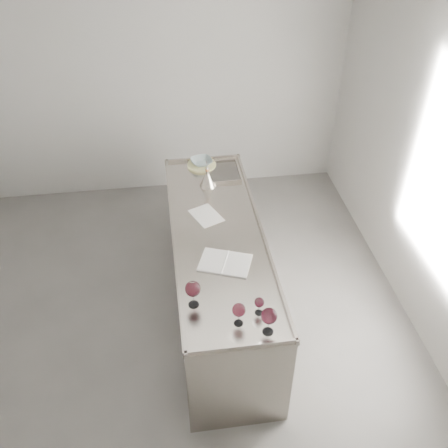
{
  "coord_description": "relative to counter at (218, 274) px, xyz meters",
  "views": [
    {
      "loc": [
        0.1,
        -2.89,
        3.58
      ],
      "look_at": [
        0.55,
        0.31,
        1.02
      ],
      "focal_mm": 40.0,
      "sensor_mm": 36.0,
      "label": 1
    }
  ],
  "objects": [
    {
      "name": "wine_glass_small",
      "position": [
        0.17,
        -0.91,
        0.57
      ],
      "size": [
        0.07,
        0.07,
        0.14
      ],
      "rotation": [
        0.0,
        0.0,
        -0.28
      ],
      "color": "white",
      "rests_on": "counter"
    },
    {
      "name": "wine_glass_middle",
      "position": [
        0.01,
        -0.98,
        0.6
      ],
      "size": [
        0.09,
        0.09,
        0.18
      ],
      "rotation": [
        0.0,
        0.0,
        0.38
      ],
      "color": "white",
      "rests_on": "counter"
    },
    {
      "name": "trivet",
      "position": [
        -0.02,
        1.08,
        0.48
      ],
      "size": [
        0.35,
        0.35,
        0.02
      ],
      "primitive_type": "cylinder",
      "rotation": [
        0.0,
        0.0,
        -0.25
      ],
      "color": "#D1CB87",
      "rests_on": "counter"
    },
    {
      "name": "ceramic_bowl",
      "position": [
        -0.02,
        1.08,
        0.51
      ],
      "size": [
        0.25,
        0.25,
        0.05
      ],
      "primitive_type": "imported",
      "rotation": [
        0.0,
        0.0,
        0.23
      ],
      "color": "gray",
      "rests_on": "trivet"
    },
    {
      "name": "loose_paper_top",
      "position": [
        -0.07,
        0.25,
        0.47
      ],
      "size": [
        0.31,
        0.36,
        0.0
      ],
      "primitive_type": "cube",
      "rotation": [
        0.0,
        0.0,
        0.42
      ],
      "color": "silver",
      "rests_on": "counter"
    },
    {
      "name": "room_shell",
      "position": [
        -0.5,
        -0.3,
        0.93
      ],
      "size": [
        4.54,
        5.04,
        2.84
      ],
      "color": "#565451",
      "rests_on": "ground"
    },
    {
      "name": "notebook",
      "position": [
        0.01,
        -0.37,
        0.47
      ],
      "size": [
        0.46,
        0.39,
        0.02
      ],
      "rotation": [
        0.0,
        0.0,
        -0.37
      ],
      "color": "silver",
      "rests_on": "counter"
    },
    {
      "name": "wine_funnel",
      "position": [
        -0.0,
        0.72,
        0.54
      ],
      "size": [
        0.15,
        0.15,
        0.23
      ],
      "rotation": [
        0.0,
        0.0,
        0.33
      ],
      "color": "#AFA89C",
      "rests_on": "counter"
    },
    {
      "name": "counter",
      "position": [
        0.0,
        0.0,
        0.0
      ],
      "size": [
        0.77,
        2.42,
        0.97
      ],
      "color": "gray",
      "rests_on": "ground"
    },
    {
      "name": "wine_glass_right",
      "position": [
        0.19,
        -1.08,
        0.62
      ],
      "size": [
        0.11,
        0.11,
        0.21
      ],
      "rotation": [
        0.0,
        0.0,
        0.36
      ],
      "color": "white",
      "rests_on": "counter"
    },
    {
      "name": "wine_glass_left",
      "position": [
        -0.28,
        -0.77,
        0.62
      ],
      "size": [
        0.11,
        0.11,
        0.22
      ],
      "rotation": [
        0.0,
        0.0,
        -0.39
      ],
      "color": "white",
      "rests_on": "counter"
    }
  ]
}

